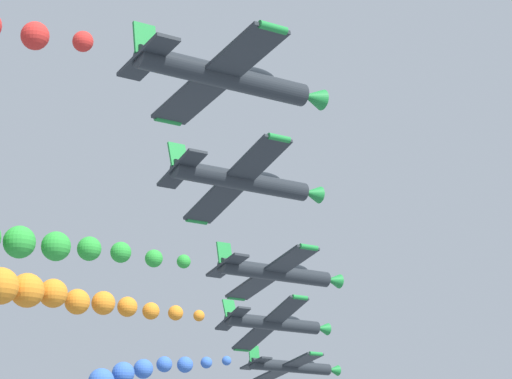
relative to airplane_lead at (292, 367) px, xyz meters
The scene contains 7 objects.
airplane_lead is the anchor object (origin of this frame).
smoke_trail_lead 17.71m from the airplane_lead, 85.97° to the right, with size 3.55×15.21×4.42m.
airplane_left_inner 15.48m from the airplane_lead, 40.98° to the right, with size 9.09×10.35×3.67m.
smoke_trail_left_inner 34.19m from the airplane_lead, 65.52° to the right, with size 5.50×19.97×2.58m.
airplane_right_inner 31.35m from the airplane_lead, 37.52° to the right, with size 9.39×10.35×3.10m.
airplane_left_outer 46.84m from the airplane_lead, 39.08° to the right, with size 9.19×10.35×3.47m.
airplane_right_outer 61.38m from the airplane_lead, 38.43° to the right, with size 9.47×10.35×2.87m.
Camera 1 is at (54.18, -36.45, 47.76)m, focal length 81.41 mm.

